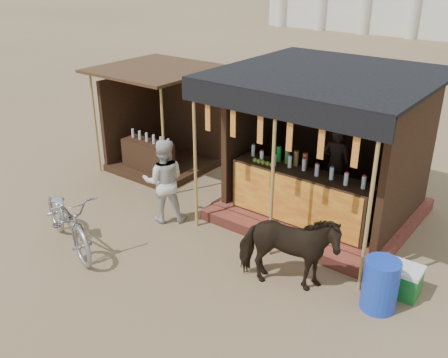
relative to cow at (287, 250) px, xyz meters
name	(u,v)px	position (x,y,z in m)	size (l,w,h in m)	color
ground	(162,276)	(-1.68, -0.93, -0.65)	(120.00, 120.00, 0.00)	#846B4C
main_stall	(324,165)	(-0.67, 2.42, 0.37)	(3.60, 3.61, 2.78)	#994232
secondary_stall	(158,132)	(-4.85, 2.30, 0.20)	(2.40, 2.40, 2.38)	#331F12
cow	(287,250)	(0.00, 0.00, 0.00)	(0.70, 1.54, 1.30)	black
motorbike	(68,218)	(-3.54, -1.25, -0.10)	(0.73, 2.08, 1.09)	#93939B
bystander	(164,181)	(-2.90, 0.44, 0.16)	(0.78, 0.61, 1.61)	silver
blue_barrel	(380,285)	(1.30, 0.38, -0.26)	(0.50, 0.50, 0.78)	blue
red_crate	(394,275)	(1.28, 1.07, -0.49)	(0.35, 0.41, 0.32)	#AD1C28
cooler	(398,279)	(1.39, 0.91, -0.42)	(0.65, 0.46, 0.46)	#176A25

